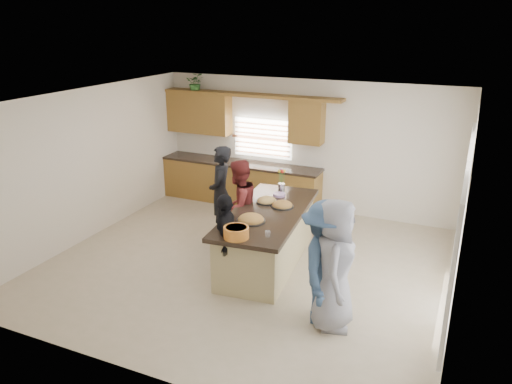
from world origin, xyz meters
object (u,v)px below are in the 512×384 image
at_px(woman_left_back, 221,193).
at_px(woman_right_front, 334,265).
at_px(salad_bowl, 236,232).
at_px(woman_right_back, 324,263).
at_px(woman_left_mid, 239,207).
at_px(island, 267,238).
at_px(woman_left_front, 226,240).

height_order(woman_left_back, woman_right_front, woman_right_front).
bearing_deg(salad_bowl, woman_right_back, -5.11).
distance_m(salad_bowl, woman_left_mid, 1.55).
distance_m(island, woman_right_front, 2.06).
relative_size(woman_left_back, woman_left_front, 1.20).
xyz_separation_m(woman_left_mid, woman_right_back, (2.00, -1.51, 0.03)).
relative_size(woman_left_front, woman_right_back, 0.85).
distance_m(woman_left_back, woman_left_mid, 0.68).
xyz_separation_m(island, woman_left_front, (-0.31, -0.91, 0.30)).
relative_size(island, woman_left_back, 1.56).
distance_m(salad_bowl, woman_left_back, 2.15).
height_order(island, woman_left_mid, woman_left_mid).
distance_m(woman_left_back, woman_right_front, 3.34).
distance_m(salad_bowl, woman_right_front, 1.53).
relative_size(island, woman_left_front, 1.87).
bearing_deg(salad_bowl, island, 89.61).
bearing_deg(salad_bowl, woman_left_back, 123.94).
bearing_deg(woman_left_mid, island, 87.57).
relative_size(island, salad_bowl, 7.49).
bearing_deg(woman_left_mid, salad_bowl, 41.99).
height_order(woman_left_mid, woman_right_front, woman_right_front).
relative_size(salad_bowl, woman_left_front, 0.25).
height_order(island, woman_left_back, woman_left_back).
height_order(salad_bowl, woman_left_mid, woman_left_mid).
relative_size(salad_bowl, woman_left_mid, 0.22).
bearing_deg(woman_right_front, woman_left_mid, 41.62).
height_order(island, salad_bowl, salad_bowl).
xyz_separation_m(island, woman_left_mid, (-0.65, 0.23, 0.39)).
xyz_separation_m(salad_bowl, woman_left_back, (-1.20, 1.78, -0.15)).
bearing_deg(island, woman_left_mid, 154.93).
bearing_deg(woman_right_front, woman_left_front, 64.55).
bearing_deg(woman_left_front, salad_bowl, 26.76).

